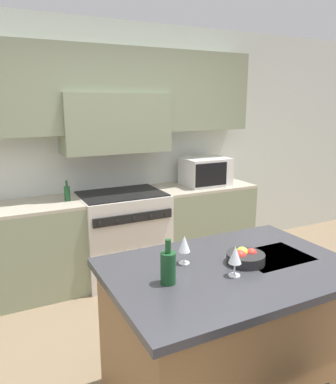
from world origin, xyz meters
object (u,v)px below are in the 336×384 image
object	(u,v)px
wine_bottle	(168,267)
oil_bottle_on_counter	(67,193)
wine_glass_far	(184,245)
range_stove	(123,235)
microwave	(205,171)
fruit_bowl	(245,257)
wine_glass_near	(235,256)

from	to	relation	value
wine_bottle	oil_bottle_on_counter	xyz separation A→B (m)	(-0.08, 2.04, -0.04)
wine_bottle	oil_bottle_on_counter	world-z (taller)	wine_bottle
wine_glass_far	oil_bottle_on_counter	xyz separation A→B (m)	(-0.28, 1.87, -0.07)
range_stove	wine_glass_far	world-z (taller)	wine_glass_far
microwave	wine_glass_far	xyz separation A→B (m)	(-1.33, -1.88, -0.01)
microwave	fruit_bowl	xyz separation A→B (m)	(-1.01, -2.03, -0.09)
wine_glass_near	wine_bottle	bearing A→B (deg)	166.31
range_stove	fruit_bowl	size ratio (longest dim) A/B	4.17
oil_bottle_on_counter	wine_glass_near	bearing A→B (deg)	-78.27
fruit_bowl	oil_bottle_on_counter	size ratio (longest dim) A/B	1.09
wine_glass_near	wine_glass_far	distance (m)	0.31
wine_glass_near	wine_glass_far	size ratio (longest dim) A/B	1.00
range_stove	wine_glass_near	xyz separation A→B (m)	(-0.12, -2.12, 0.59)
range_stove	wine_glass_near	distance (m)	2.21
microwave	wine_glass_near	distance (m)	2.44
wine_glass_near	fruit_bowl	size ratio (longest dim) A/B	0.77
wine_glass_far	fruit_bowl	distance (m)	0.37
wine_glass_near	oil_bottle_on_counter	size ratio (longest dim) A/B	0.84
microwave	fruit_bowl	bearing A→B (deg)	-116.38
range_stove	oil_bottle_on_counter	size ratio (longest dim) A/B	4.54
wine_glass_near	wine_glass_far	xyz separation A→B (m)	(-0.17, 0.26, 0.00)
range_stove	wine_glass_near	world-z (taller)	wine_glass_near
oil_bottle_on_counter	fruit_bowl	bearing A→B (deg)	-73.49
range_stove	oil_bottle_on_counter	world-z (taller)	oil_bottle_on_counter
wine_bottle	wine_glass_far	world-z (taller)	wine_bottle
wine_bottle	microwave	bearing A→B (deg)	53.46
wine_bottle	wine_glass_near	world-z (taller)	wine_bottle
wine_bottle	wine_glass_far	size ratio (longest dim) A/B	1.40
range_stove	fruit_bowl	distance (m)	2.08
wine_bottle	wine_glass_far	xyz separation A→B (m)	(0.19, 0.18, 0.03)
wine_bottle	wine_glass_near	size ratio (longest dim) A/B	1.40
fruit_bowl	wine_glass_far	bearing A→B (deg)	154.58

